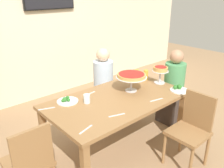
# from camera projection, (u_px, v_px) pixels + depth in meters

# --- Properties ---
(ground_plane) EXTENTS (12.00, 12.00, 0.00)m
(ground_plane) POSITION_uv_depth(u_px,v_px,m) (117.00, 149.00, 3.09)
(ground_plane) COLOR #9E7A56
(rear_partition) EXTENTS (8.00, 0.12, 2.80)m
(rear_partition) POSITION_uv_depth(u_px,v_px,m) (32.00, 23.00, 4.09)
(rear_partition) COLOR beige
(rear_partition) RESTS_ON ground_plane
(dining_table) EXTENTS (1.69, 0.95, 0.74)m
(dining_table) POSITION_uv_depth(u_px,v_px,m) (118.00, 104.00, 2.84)
(dining_table) COLOR olive
(dining_table) RESTS_ON ground_plane
(diner_head_east) EXTENTS (0.34, 0.34, 1.15)m
(diner_head_east) POSITION_uv_depth(u_px,v_px,m) (173.00, 92.00, 3.58)
(diner_head_east) COLOR #382D28
(diner_head_east) RESTS_ON ground_plane
(diner_far_right) EXTENTS (0.34, 0.34, 1.15)m
(diner_far_right) POSITION_uv_depth(u_px,v_px,m) (103.00, 90.00, 3.67)
(diner_far_right) COLOR #382D28
(diner_far_right) RESTS_ON ground_plane
(chair_near_right) EXTENTS (0.40, 0.40, 0.87)m
(chair_near_right) POSITION_uv_depth(u_px,v_px,m) (192.00, 127.00, 2.69)
(chair_near_right) COLOR olive
(chair_near_right) RESTS_ON ground_plane
(chair_head_west) EXTENTS (0.40, 0.40, 0.87)m
(chair_head_west) POSITION_uv_depth(u_px,v_px,m) (30.00, 161.00, 2.16)
(chair_head_west) COLOR olive
(chair_head_west) RESTS_ON ground_plane
(deep_dish_pizza_stand) EXTENTS (0.39, 0.39, 0.23)m
(deep_dish_pizza_stand) POSITION_uv_depth(u_px,v_px,m) (131.00, 76.00, 2.94)
(deep_dish_pizza_stand) COLOR silver
(deep_dish_pizza_stand) RESTS_ON dining_table
(personal_pizza_stand) EXTENTS (0.23, 0.23, 0.23)m
(personal_pizza_stand) POSITION_uv_depth(u_px,v_px,m) (160.00, 71.00, 3.20)
(personal_pizza_stand) COLOR silver
(personal_pizza_stand) RESTS_ON dining_table
(salad_plate_near_diner) EXTENTS (0.24, 0.24, 0.07)m
(salad_plate_near_diner) POSITION_uv_depth(u_px,v_px,m) (179.00, 89.00, 3.01)
(salad_plate_near_diner) COLOR white
(salad_plate_near_diner) RESTS_ON dining_table
(salad_plate_far_diner) EXTENTS (0.25, 0.25, 0.07)m
(salad_plate_far_diner) POSITION_uv_depth(u_px,v_px,m) (67.00, 101.00, 2.71)
(salad_plate_far_diner) COLOR white
(salad_plate_far_diner) RESTS_ON dining_table
(beer_glass_amber_tall) EXTENTS (0.06, 0.06, 0.14)m
(beer_glass_amber_tall) POSITION_uv_depth(u_px,v_px,m) (146.00, 75.00, 3.37)
(beer_glass_amber_tall) COLOR gold
(beer_glass_amber_tall) RESTS_ON dining_table
(beer_glass_amber_short) EXTENTS (0.07, 0.07, 0.14)m
(beer_glass_amber_short) POSITION_uv_depth(u_px,v_px,m) (137.00, 75.00, 3.37)
(beer_glass_amber_short) COLOR gold
(beer_glass_amber_short) RESTS_ON dining_table
(water_glass_clear_near) EXTENTS (0.07, 0.07, 0.10)m
(water_glass_clear_near) POSITION_uv_depth(u_px,v_px,m) (87.00, 99.00, 2.67)
(water_glass_clear_near) COLOR white
(water_glass_clear_near) RESTS_ON dining_table
(cutlery_fork_near) EXTENTS (0.18, 0.07, 0.00)m
(cutlery_fork_near) POSITION_uv_depth(u_px,v_px,m) (117.00, 115.00, 2.42)
(cutlery_fork_near) COLOR silver
(cutlery_fork_near) RESTS_ON dining_table
(cutlery_knife_near) EXTENTS (0.18, 0.04, 0.00)m
(cutlery_knife_near) POSITION_uv_depth(u_px,v_px,m) (90.00, 94.00, 2.92)
(cutlery_knife_near) COLOR silver
(cutlery_knife_near) RESTS_ON dining_table
(cutlery_fork_far) EXTENTS (0.17, 0.08, 0.00)m
(cutlery_fork_far) POSITION_uv_depth(u_px,v_px,m) (47.00, 109.00, 2.56)
(cutlery_fork_far) COLOR silver
(cutlery_fork_far) RESTS_ON dining_table
(cutlery_knife_far) EXTENTS (0.18, 0.06, 0.00)m
(cutlery_knife_far) POSITION_uv_depth(u_px,v_px,m) (156.00, 100.00, 2.76)
(cutlery_knife_far) COLOR silver
(cutlery_knife_far) RESTS_ON dining_table
(cutlery_spare_fork) EXTENTS (0.18, 0.06, 0.00)m
(cutlery_spare_fork) POSITION_uv_depth(u_px,v_px,m) (86.00, 129.00, 2.18)
(cutlery_spare_fork) COLOR silver
(cutlery_spare_fork) RESTS_ON dining_table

